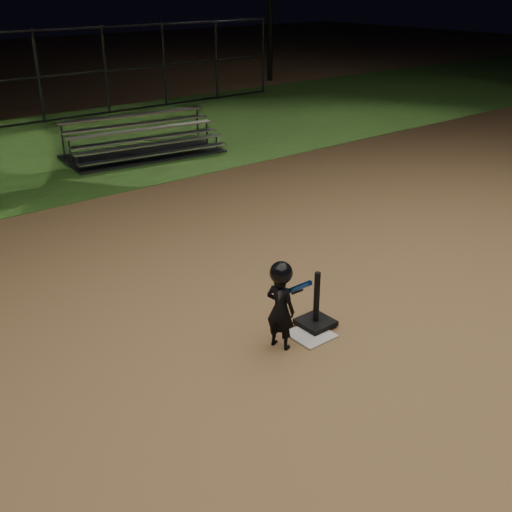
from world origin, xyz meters
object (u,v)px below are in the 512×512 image
(child_batter, at_px, (281,303))
(bleacher_right, at_px, (143,148))
(batting_tee, at_px, (316,316))
(home_plate, at_px, (311,335))

(child_batter, bearing_deg, bleacher_right, -38.47)
(batting_tee, bearing_deg, child_batter, -174.10)
(home_plate, relative_size, bleacher_right, 0.12)
(batting_tee, height_order, child_batter, child_batter)
(batting_tee, bearing_deg, home_plate, -147.35)
(home_plate, xyz_separation_m, batting_tee, (0.19, 0.12, 0.13))
(home_plate, height_order, child_batter, child_batter)
(home_plate, bearing_deg, child_batter, 172.23)
(home_plate, distance_m, child_batter, 0.68)
(child_batter, height_order, bleacher_right, child_batter)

